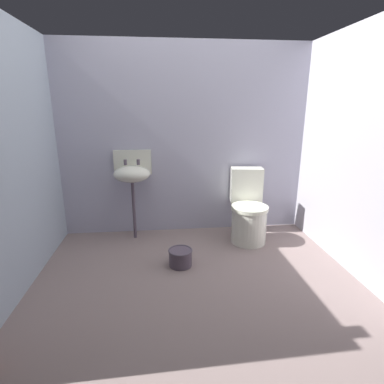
{
  "coord_description": "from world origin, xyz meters",
  "views": [
    {
      "loc": [
        -0.28,
        -2.4,
        1.47
      ],
      "look_at": [
        0.0,
        0.26,
        0.7
      ],
      "focal_mm": 28.25,
      "sensor_mm": 36.0,
      "label": 1
    }
  ],
  "objects": [
    {
      "name": "ground_plane",
      "position": [
        0.0,
        0.0,
        -0.04
      ],
      "size": [
        3.21,
        2.5,
        0.08
      ],
      "primitive_type": "cube",
      "color": "gray"
    },
    {
      "name": "wall_back",
      "position": [
        0.0,
        1.1,
        1.07
      ],
      "size": [
        3.21,
        0.1,
        2.15
      ],
      "primitive_type": "cube",
      "color": "#A6A5BB",
      "rests_on": "ground"
    },
    {
      "name": "wall_left",
      "position": [
        -1.46,
        0.1,
        1.07
      ],
      "size": [
        0.1,
        2.3,
        2.15
      ],
      "primitive_type": "cube",
      "color": "#9FADBD",
      "rests_on": "ground"
    },
    {
      "name": "wall_right",
      "position": [
        1.46,
        0.1,
        1.07
      ],
      "size": [
        0.1,
        2.3,
        2.15
      ],
      "primitive_type": "cube",
      "color": "#ADA9B4",
      "rests_on": "ground"
    },
    {
      "name": "toilet_near_wall",
      "position": [
        0.68,
        0.7,
        0.32
      ],
      "size": [
        0.45,
        0.63,
        0.78
      ],
      "rotation": [
        0.0,
        0.0,
        3.01
      ],
      "color": "silver",
      "rests_on": "ground"
    },
    {
      "name": "sink",
      "position": [
        -0.59,
        0.89,
        0.75
      ],
      "size": [
        0.42,
        0.35,
        0.99
      ],
      "color": "#504452",
      "rests_on": "ground"
    },
    {
      "name": "bucket",
      "position": [
        -0.12,
        0.17,
        0.09
      ],
      "size": [
        0.23,
        0.23,
        0.16
      ],
      "color": "#504452",
      "rests_on": "ground"
    }
  ]
}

